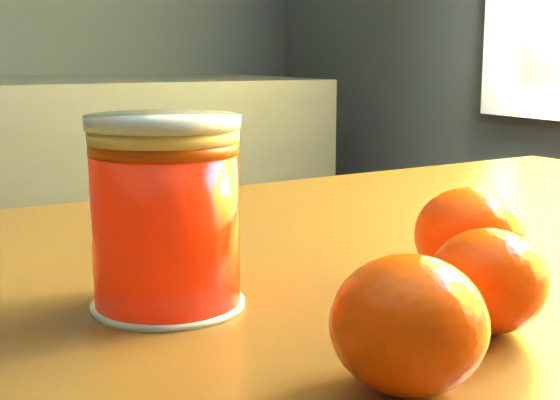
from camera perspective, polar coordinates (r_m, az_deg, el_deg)
name	(u,v)px	position (r m, az deg, el deg)	size (l,w,h in m)	color
juice_glass	(166,214)	(0.45, -8.35, -1.01)	(0.09, 0.09, 0.11)	#FF1E05
orange_front	(488,281)	(0.42, 14.96, -5.73)	(0.06, 0.06, 0.05)	#FF4605
orange_back	(469,235)	(0.51, 13.64, -2.51)	(0.07, 0.07, 0.06)	#FF4605
orange_extra	(409,324)	(0.34, 9.39, -8.97)	(0.07, 0.07, 0.06)	#FF4605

